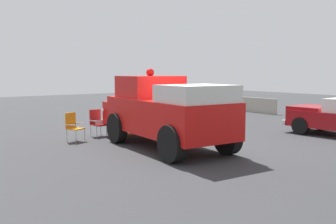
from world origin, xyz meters
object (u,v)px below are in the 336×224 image
vintage_fire_truck (164,111)px  lawn_chair_by_car (97,121)px  traffic_cone (132,126)px  lawn_chair_spare (73,125)px

vintage_fire_truck → lawn_chair_by_car: size_ratio=5.97×
lawn_chair_by_car → traffic_cone: 1.43m
lawn_chair_by_car → lawn_chair_spare: (-0.49, 1.17, 0.00)m
vintage_fire_truck → lawn_chair_spare: size_ratio=5.97×
lawn_chair_spare → traffic_cone: 2.53m
vintage_fire_truck → traffic_cone: bearing=-10.3°
lawn_chair_spare → vintage_fire_truck: bearing=-144.6°
traffic_cone → lawn_chair_spare: bearing=91.9°
lawn_chair_spare → traffic_cone: bearing=-88.1°
lawn_chair_spare → traffic_cone: lawn_chair_spare is taller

